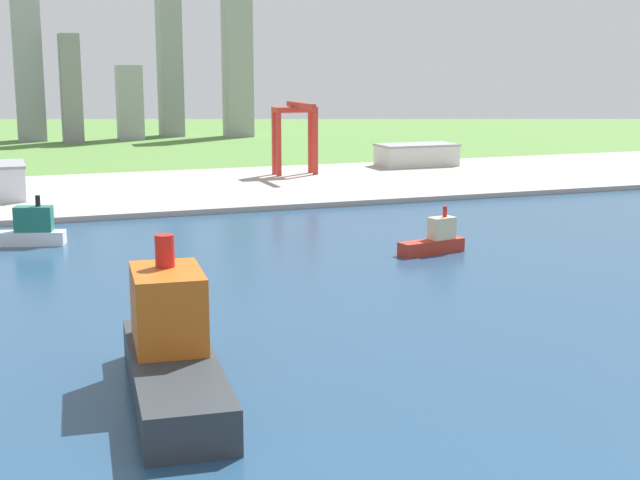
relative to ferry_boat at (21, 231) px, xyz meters
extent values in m
plane|color=#527E3A|center=(39.02, -80.63, -4.96)|extent=(2400.00, 2400.00, 0.00)
cube|color=navy|center=(39.02, -140.63, -4.88)|extent=(840.00, 360.00, 0.15)
cube|color=#A69C94|center=(39.02, 109.37, -3.71)|extent=(840.00, 140.00, 2.50)
cube|color=white|center=(-2.53, 0.69, -2.44)|extent=(35.40, 15.91, 4.75)
cube|color=#1E6B59|center=(4.50, -1.23, 4.25)|extent=(13.63, 8.96, 8.64)
cylinder|color=black|center=(6.17, -1.69, 10.47)|extent=(1.67, 1.67, 3.80)
cube|color=#2D3338|center=(21.33, -161.97, -0.84)|extent=(20.53, 57.43, 7.95)
cube|color=#BF5919|center=(22.12, -153.09, 10.55)|extent=(14.86, 21.34, 14.83)
cylinder|color=red|center=(22.37, -150.29, 21.14)|extent=(3.75, 3.75, 6.36)
cube|color=#B22D1E|center=(126.13, -60.96, -2.59)|extent=(24.14, 10.31, 4.45)
cube|color=beige|center=(130.21, -60.16, 3.26)|extent=(9.23, 6.51, 7.25)
cylinder|color=red|center=(131.36, -59.94, 8.67)|extent=(1.43, 1.43, 3.56)
cube|color=#B72D23|center=(135.47, 133.86, 14.18)|extent=(2.20, 2.20, 33.29)
cube|color=#B72D23|center=(156.07, 133.86, 14.18)|extent=(2.20, 2.20, 33.29)
cube|color=#B72D23|center=(135.47, 141.86, 14.18)|extent=(2.20, 2.20, 33.29)
cube|color=#B72D23|center=(156.07, 141.86, 14.18)|extent=(2.20, 2.20, 33.29)
cube|color=#B72D23|center=(145.77, 137.86, 32.23)|extent=(23.00, 10.00, 2.80)
cube|color=#B72D23|center=(145.77, 127.86, 35.03)|extent=(2.60, 40.01, 2.60)
cube|color=silver|center=(225.77, 153.08, 3.31)|extent=(44.59, 23.48, 11.54)
cube|color=gray|center=(225.77, 153.08, 9.68)|extent=(45.48, 23.95, 1.20)
cube|color=#95969E|center=(24.94, 440.73, 52.00)|extent=(21.57, 24.55, 113.92)
cube|color=gray|center=(54.33, 412.04, 36.85)|extent=(14.75, 25.24, 83.61)
cube|color=#9D9DA1|center=(101.43, 427.19, 24.85)|extent=(19.25, 23.02, 59.63)
cube|color=gray|center=(139.43, 449.36, 74.70)|extent=(18.17, 24.11, 159.32)
cube|color=#949695|center=(191.78, 425.06, 62.22)|extent=(21.95, 21.63, 134.36)
camera|label=1|loc=(-8.10, -320.40, 56.91)|focal=50.60mm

